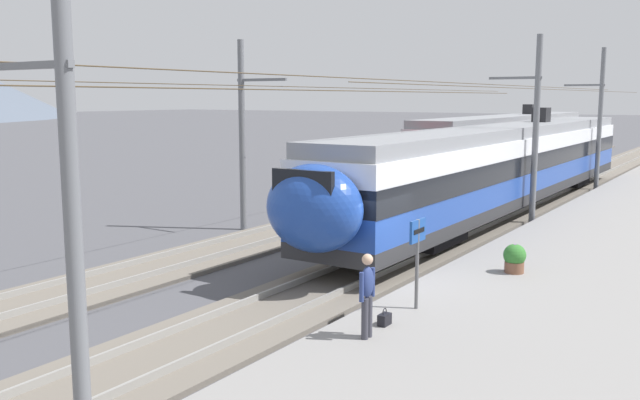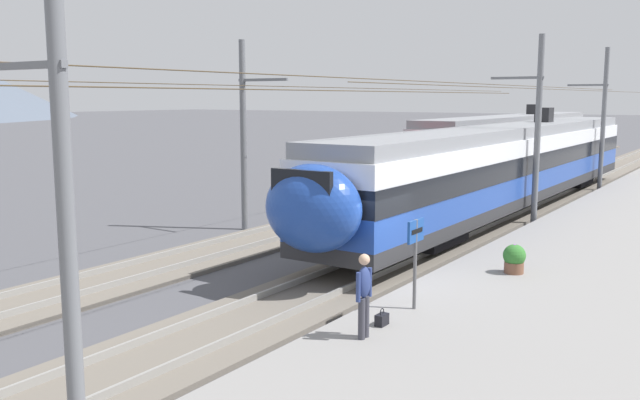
# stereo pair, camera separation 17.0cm
# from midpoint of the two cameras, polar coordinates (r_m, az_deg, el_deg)

# --- Properties ---
(ground_plane) EXTENTS (400.00, 400.00, 0.00)m
(ground_plane) POSITION_cam_midpoint_polar(r_m,az_deg,el_deg) (18.07, 5.23, -7.67)
(ground_plane) COLOR #4C4C51
(platform_slab) EXTENTS (120.00, 6.90, 0.36)m
(platform_slab) POSITION_cam_midpoint_polar(r_m,az_deg,el_deg) (16.50, 18.58, -9.02)
(platform_slab) COLOR gray
(platform_slab) RESTS_ON ground
(track_near) EXTENTS (120.00, 3.00, 0.28)m
(track_near) POSITION_cam_midpoint_polar(r_m,az_deg,el_deg) (18.66, 1.84, -6.90)
(track_near) COLOR #6B6359
(track_near) RESTS_ON ground
(track_far) EXTENTS (120.00, 3.00, 0.28)m
(track_far) POSITION_cam_midpoint_polar(r_m,az_deg,el_deg) (21.83, -10.06, -4.73)
(track_far) COLOR #6B6359
(track_far) RESTS_ON ground
(train_near_platform) EXTENTS (31.39, 2.96, 4.27)m
(train_near_platform) POSITION_cam_midpoint_polar(r_m,az_deg,el_deg) (30.60, 15.59, 2.98)
(train_near_platform) COLOR #2D2D30
(train_near_platform) RESTS_ON track_near
(train_far_track) EXTENTS (28.64, 2.97, 4.27)m
(train_far_track) POSITION_cam_midpoint_polar(r_m,az_deg,el_deg) (47.72, 15.74, 4.86)
(train_far_track) COLOR #2D2D30
(train_far_track) RESTS_ON track_far
(catenary_mast_west) EXTENTS (46.21, 2.10, 7.24)m
(catenary_mast_west) POSITION_cam_midpoint_polar(r_m,az_deg,el_deg) (9.72, -20.56, 0.66)
(catenary_mast_west) COLOR slate
(catenary_mast_west) RESTS_ON ground
(catenary_mast_mid) EXTENTS (46.21, 2.10, 7.44)m
(catenary_mast_mid) POSITION_cam_midpoint_polar(r_m,az_deg,el_deg) (28.04, 17.62, 5.86)
(catenary_mast_mid) COLOR slate
(catenary_mast_mid) RESTS_ON ground
(catenary_mast_east) EXTENTS (46.21, 2.10, 7.65)m
(catenary_mast_east) POSITION_cam_midpoint_polar(r_m,az_deg,el_deg) (39.59, 22.51, 6.40)
(catenary_mast_east) COLOR slate
(catenary_mast_east) RESTS_ON ground
(catenary_mast_far_side) EXTENTS (46.21, 2.23, 7.16)m
(catenary_mast_far_side) POSITION_cam_midpoint_polar(r_m,az_deg,el_deg) (25.95, -5.96, 5.75)
(catenary_mast_far_side) COLOR slate
(catenary_mast_far_side) RESTS_ON ground
(platform_sign) EXTENTS (0.70, 0.08, 2.02)m
(platform_sign) POSITION_cam_midpoint_polar(r_m,az_deg,el_deg) (15.24, 8.29, -3.62)
(platform_sign) COLOR #59595B
(platform_sign) RESTS_ON platform_slab
(passenger_walking) EXTENTS (0.53, 0.22, 1.69)m
(passenger_walking) POSITION_cam_midpoint_polar(r_m,az_deg,el_deg) (13.42, 4.06, -7.62)
(passenger_walking) COLOR #383842
(passenger_walking) RESTS_ON platform_slab
(handbag_beside_passenger) EXTENTS (0.32, 0.18, 0.37)m
(handbag_beside_passenger) POSITION_cam_midpoint_polar(r_m,az_deg,el_deg) (14.42, 5.53, -9.89)
(handbag_beside_passenger) COLOR black
(handbag_beside_passenger) RESTS_ON platform_slab
(potted_plant_platform_edge) EXTENTS (0.60, 0.60, 0.79)m
(potted_plant_platform_edge) POSITION_cam_midpoint_polar(r_m,az_deg,el_deg) (19.12, 16.16, -4.66)
(potted_plant_platform_edge) COLOR brown
(potted_plant_platform_edge) RESTS_ON platform_slab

